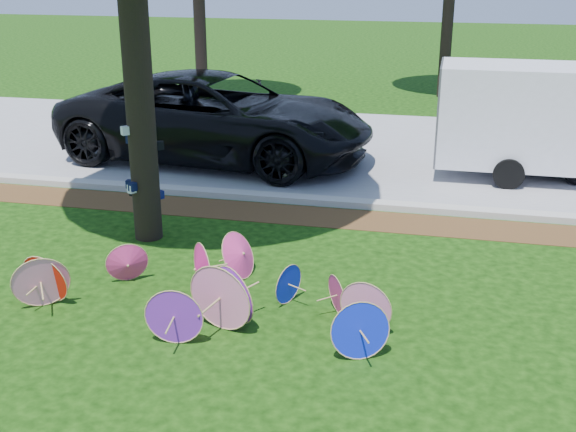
# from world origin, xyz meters

# --- Properties ---
(ground) EXTENTS (90.00, 90.00, 0.00)m
(ground) POSITION_xyz_m (0.00, 0.00, 0.00)
(ground) COLOR black
(ground) RESTS_ON ground
(mulch_strip) EXTENTS (90.00, 1.00, 0.01)m
(mulch_strip) POSITION_xyz_m (0.00, 4.50, 0.01)
(mulch_strip) COLOR #472D16
(mulch_strip) RESTS_ON ground
(curb) EXTENTS (90.00, 0.30, 0.12)m
(curb) POSITION_xyz_m (0.00, 5.20, 0.06)
(curb) COLOR #B7B5AD
(curb) RESTS_ON ground
(street) EXTENTS (90.00, 8.00, 0.01)m
(street) POSITION_xyz_m (0.00, 9.35, 0.01)
(street) COLOR gray
(street) RESTS_ON ground
(parasol_pile) EXTENTS (4.88, 2.44, 0.87)m
(parasol_pile) POSITION_xyz_m (-0.23, 0.63, 0.36)
(parasol_pile) COLOR red
(parasol_pile) RESTS_ON ground
(black_van) EXTENTS (7.14, 3.86, 1.90)m
(black_van) POSITION_xyz_m (-2.40, 7.70, 0.95)
(black_van) COLOR black
(black_van) RESTS_ON ground
(cargo_trailer) EXTENTS (2.82, 1.78, 2.57)m
(cargo_trailer) POSITION_xyz_m (3.77, 7.81, 1.29)
(cargo_trailer) COLOR silver
(cargo_trailer) RESTS_ON ground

